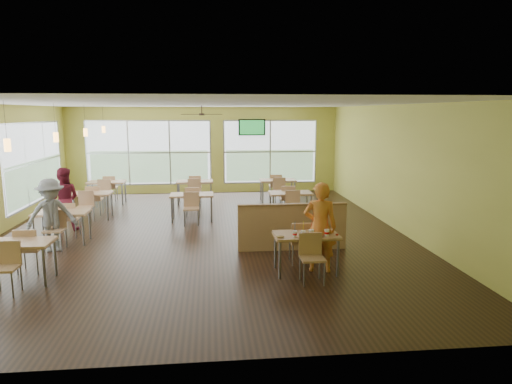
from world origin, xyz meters
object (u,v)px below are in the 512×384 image
half_wall_divider (292,227)px  man_plaid (320,227)px  main_table (306,240)px  food_basket (322,230)px

half_wall_divider → man_plaid: 1.47m
half_wall_divider → man_plaid: (0.27, -1.40, 0.34)m
main_table → food_basket: 0.40m
main_table → man_plaid: 0.36m
main_table → half_wall_divider: size_ratio=0.63×
main_table → half_wall_divider: bearing=90.0°
main_table → half_wall_divider: (0.00, 1.45, -0.11)m
man_plaid → food_basket: man_plaid is taller
food_basket → main_table: bearing=-156.7°
main_table → food_basket: (0.34, 0.15, 0.15)m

